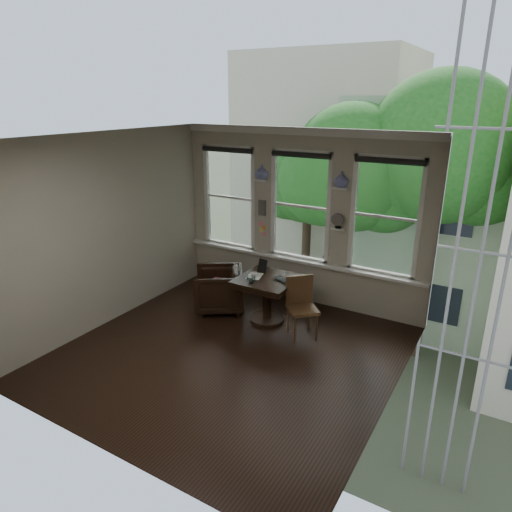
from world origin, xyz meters
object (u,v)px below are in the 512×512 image
Objects in this scene: side_chair_right at (303,309)px; laptop at (279,280)px; armchair_left at (219,289)px; mug at (254,276)px; table at (267,300)px.

laptop is at bearing 117.29° from side_chair_right.
side_chair_right is (1.62, -0.13, 0.09)m from armchair_left.
mug is at bearing 133.19° from side_chair_right.
laptop is (1.12, 0.05, 0.39)m from armchair_left.
table is 0.98× the size of side_chair_right.
laptop is (-0.50, 0.18, 0.30)m from side_chair_right.
side_chair_right is 0.95m from mug.
mug reaches higher than armchair_left.
table is 8.71× the size of mug.
laptop is 2.84× the size of mug.
table is at bearing -146.89° from laptop.
mug is at bearing -146.94° from table.
table is at bearing 33.06° from mug.
laptop is at bearing 17.73° from mug.
side_chair_right reaches higher than laptop.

